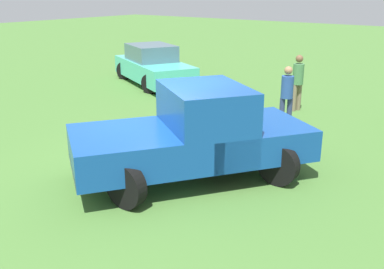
% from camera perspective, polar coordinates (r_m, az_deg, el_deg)
% --- Properties ---
extents(ground_plane, '(80.00, 80.00, 0.00)m').
position_cam_1_polar(ground_plane, '(9.14, -3.98, -4.48)').
color(ground_plane, '#477533').
extents(pickup_truck, '(4.08, 4.79, 1.82)m').
position_cam_1_polar(pickup_truck, '(8.41, 0.74, 0.34)').
color(pickup_truck, black).
rests_on(pickup_truck, ground_plane).
extents(sedan_far, '(4.67, 3.43, 1.49)m').
position_cam_1_polar(sedan_far, '(17.25, -5.04, 8.80)').
color(sedan_far, black).
rests_on(sedan_far, ground_plane).
extents(person_bystander, '(0.45, 0.45, 1.62)m').
position_cam_1_polar(person_bystander, '(11.94, 12.15, 5.22)').
color(person_bystander, navy).
rests_on(person_bystander, ground_plane).
extents(person_visitor, '(0.41, 0.41, 1.68)m').
position_cam_1_polar(person_visitor, '(13.62, 13.51, 6.90)').
color(person_visitor, '#7A6B51').
rests_on(person_visitor, ground_plane).
extents(traffic_cone, '(0.32, 0.32, 0.55)m').
position_cam_1_polar(traffic_cone, '(13.00, -1.40, 3.82)').
color(traffic_cone, orange).
rests_on(traffic_cone, ground_plane).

